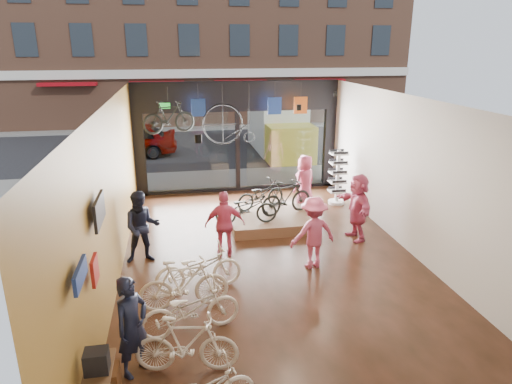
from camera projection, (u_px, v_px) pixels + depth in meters
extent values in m
cube|color=black|center=(274.00, 266.00, 10.71)|extent=(7.00, 12.00, 0.04)
cube|color=black|center=(276.00, 101.00, 9.53)|extent=(7.00, 12.00, 0.04)
cube|color=#B3823D|center=(111.00, 198.00, 9.53)|extent=(0.04, 12.00, 3.80)
cube|color=beige|center=(421.00, 181.00, 10.72)|extent=(0.04, 12.00, 3.80)
cube|color=beige|center=(407.00, 370.00, 4.49)|extent=(7.00, 0.04, 3.80)
cube|color=#198C26|center=(165.00, 106.00, 14.87)|extent=(0.35, 0.06, 0.18)
cube|color=black|center=(215.00, 140.00, 24.76)|extent=(30.00, 18.00, 0.02)
cube|color=slate|center=(234.00, 179.00, 17.43)|extent=(30.00, 2.40, 0.12)
cube|color=slate|center=(209.00, 127.00, 28.48)|extent=(30.00, 2.00, 0.12)
cube|color=brown|center=(202.00, 10.00, 28.68)|extent=(26.00, 5.00, 14.00)
imported|color=gray|center=(125.00, 139.00, 20.96)|extent=(4.65, 1.87, 1.58)
imported|color=beige|center=(187.00, 344.00, 7.11)|extent=(1.69, 0.71, 0.98)
imported|color=beige|center=(191.00, 309.00, 8.10)|extent=(1.89, 0.98, 0.94)
imported|color=beige|center=(184.00, 284.00, 8.83)|extent=(1.79, 0.64, 1.05)
imported|color=beige|center=(199.00, 268.00, 9.56)|extent=(1.88, 0.85, 0.95)
cube|color=brown|center=(272.00, 221.00, 13.03)|extent=(2.40, 1.80, 0.30)
imported|color=black|center=(246.00, 208.00, 12.30)|extent=(1.69, 0.61, 0.88)
imported|color=black|center=(286.00, 197.00, 13.01)|extent=(1.70, 0.96, 0.98)
imported|color=black|center=(261.00, 194.00, 13.49)|extent=(1.69, 1.15, 0.84)
imported|color=#161C33|center=(132.00, 326.00, 7.00)|extent=(0.70, 0.72, 1.66)
imported|color=#161C33|center=(142.00, 227.00, 10.68)|extent=(0.90, 0.72, 1.75)
imported|color=#CC4C72|center=(225.00, 224.00, 10.98)|extent=(0.98, 0.44, 1.65)
imported|color=#CC4C72|center=(313.00, 233.00, 10.42)|extent=(1.20, 0.83, 1.70)
imported|color=#CC4C72|center=(305.00, 182.00, 14.32)|extent=(0.99, 0.91, 1.70)
imported|color=#CC4C72|center=(357.00, 207.00, 11.96)|extent=(0.64, 1.69, 1.79)
imported|color=black|center=(169.00, 117.00, 13.36)|extent=(1.64, 0.94, 0.95)
cube|color=#1E3F99|center=(198.00, 108.00, 14.41)|extent=(0.45, 0.03, 0.55)
cube|color=#1E3F99|center=(275.00, 106.00, 14.83)|extent=(0.45, 0.03, 0.55)
cube|color=#CC5919|center=(301.00, 105.00, 14.97)|extent=(0.45, 0.03, 0.55)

